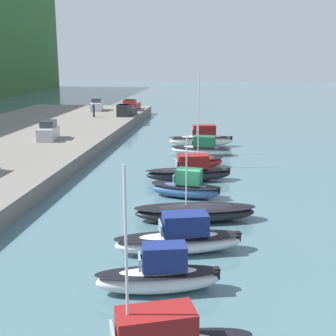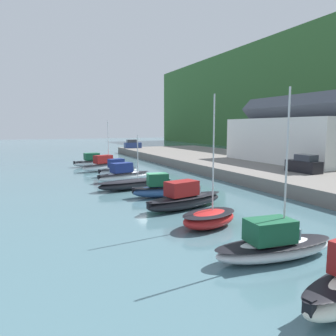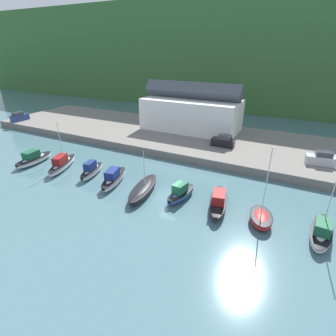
# 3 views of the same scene
# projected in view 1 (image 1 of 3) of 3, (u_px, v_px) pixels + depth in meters

# --- Properties ---
(ground_plane) EXTENTS (320.00, 320.00, 0.00)m
(ground_plane) POSITION_uv_depth(u_px,v_px,m) (192.00, 203.00, 35.70)
(ground_plane) COLOR #476B75
(moored_boat_2) EXTENTS (2.89, 6.25, 2.41)m
(moored_boat_2) POSITION_uv_depth(u_px,v_px,m) (160.00, 275.00, 22.22)
(moored_boat_2) COLOR silver
(moored_boat_2) RESTS_ON ground_plane
(moored_boat_3) EXTENTS (3.74, 7.70, 2.35)m
(moored_boat_3) POSITION_uv_depth(u_px,v_px,m) (180.00, 239.00, 26.66)
(moored_boat_3) COLOR white
(moored_boat_3) RESTS_ON ground_plane
(moored_boat_4) EXTENTS (3.80, 8.62, 5.95)m
(moored_boat_4) POSITION_uv_depth(u_px,v_px,m) (195.00, 212.00, 31.84)
(moored_boat_4) COLOR black
(moored_boat_4) RESTS_ON ground_plane
(moored_boat_5) EXTENTS (2.72, 5.86, 2.34)m
(moored_boat_5) POSITION_uv_depth(u_px,v_px,m) (186.00, 187.00, 36.86)
(moored_boat_5) COLOR #33568E
(moored_boat_5) RESTS_ON ground_plane
(moored_boat_6) EXTENTS (3.70, 8.00, 2.38)m
(moored_boat_6) POSITION_uv_depth(u_px,v_px,m) (189.00, 172.00, 41.71)
(moored_boat_6) COLOR black
(moored_boat_6) RESTS_ON ground_plane
(moored_boat_7) EXTENTS (3.57, 4.92, 8.97)m
(moored_boat_7) POSITION_uv_depth(u_px,v_px,m) (201.00, 161.00, 46.68)
(moored_boat_7) COLOR red
(moored_boat_7) RESTS_ON ground_plane
(moored_boat_8) EXTENTS (2.68, 7.05, 8.79)m
(moored_boat_8) POSITION_uv_depth(u_px,v_px,m) (202.00, 148.00, 52.48)
(moored_boat_8) COLOR silver
(moored_boat_8) RESTS_ON ground_plane
(moored_boat_9) EXTENTS (2.97, 8.09, 2.65)m
(moored_boat_9) POSITION_uv_depth(u_px,v_px,m) (202.00, 139.00, 57.03)
(moored_boat_9) COLOR white
(moored_boat_9) RESTS_ON ground_plane
(parked_car_1) EXTENTS (4.41, 2.36, 2.16)m
(parked_car_1) POSITION_uv_depth(u_px,v_px,m) (97.00, 105.00, 81.42)
(parked_car_1) COLOR silver
(parked_car_1) RESTS_ON quay_promenade
(parked_car_2) EXTENTS (4.42, 2.39, 2.16)m
(parked_car_2) POSITION_uv_depth(u_px,v_px,m) (48.00, 131.00, 54.10)
(parked_car_2) COLOR #B7B7BC
(parked_car_2) RESTS_ON quay_promenade
(pickup_truck_0) EXTENTS (4.85, 2.29, 1.90)m
(pickup_truck_0) POSITION_uv_depth(u_px,v_px,m) (131.00, 105.00, 82.09)
(pickup_truck_0) COLOR maroon
(pickup_truck_0) RESTS_ON quay_promenade
(pickup_truck_1) EXTENTS (4.93, 2.50, 1.90)m
(pickup_truck_1) POSITION_uv_depth(u_px,v_px,m) (126.00, 111.00, 74.56)
(pickup_truck_1) COLOR black
(pickup_truck_1) RESTS_ON quay_promenade
(person_on_quay) EXTENTS (0.40, 0.40, 2.14)m
(person_on_quay) POSITION_uv_depth(u_px,v_px,m) (94.00, 110.00, 73.03)
(person_on_quay) COLOR #232838
(person_on_quay) RESTS_ON quay_promenade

